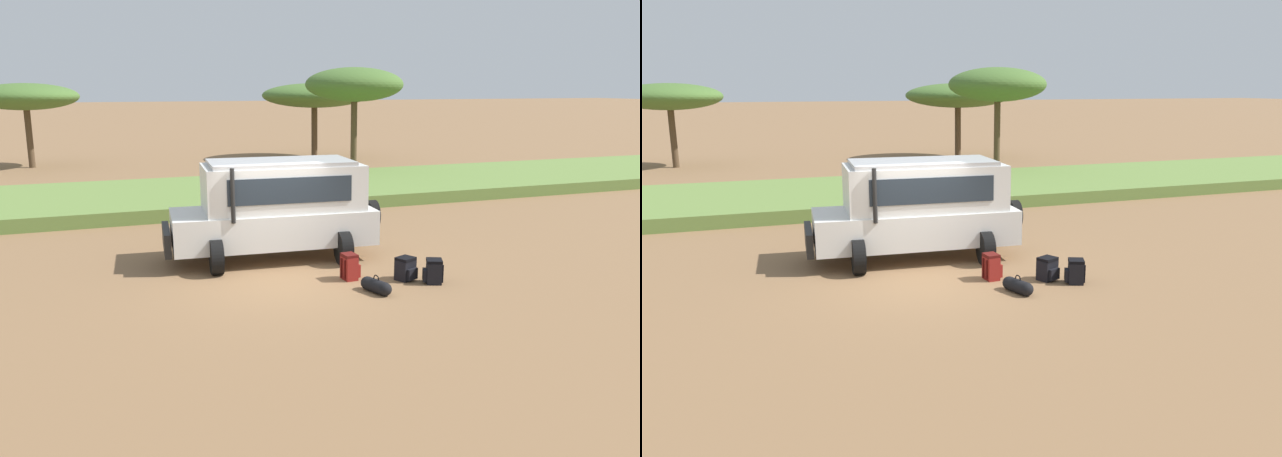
{
  "view_description": "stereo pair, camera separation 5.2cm",
  "coord_description": "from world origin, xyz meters",
  "views": [
    {
      "loc": [
        -3.76,
        -12.72,
        4.21
      ],
      "look_at": [
        0.99,
        0.39,
        1.0
      ],
      "focal_mm": 35.0,
      "sensor_mm": 36.0,
      "label": 1
    },
    {
      "loc": [
        -3.71,
        -12.74,
        4.21
      ],
      "look_at": [
        0.99,
        0.39,
        1.0
      ],
      "focal_mm": 35.0,
      "sensor_mm": 36.0,
      "label": 2
    }
  ],
  "objects": [
    {
      "name": "grass_bank",
      "position": [
        0.0,
        10.3,
        0.22
      ],
      "size": [
        120.0,
        7.0,
        0.44
      ],
      "color": "olive",
      "rests_on": "ground_plane"
    },
    {
      "name": "acacia_tree_left_mid",
      "position": [
        7.56,
        13.97,
        4.22
      ],
      "size": [
        4.53,
        4.05,
        5.01
      ],
      "color": "brown",
      "rests_on": "ground_plane"
    },
    {
      "name": "ground_plane",
      "position": [
        0.0,
        0.0,
        0.0
      ],
      "size": [
        320.0,
        320.0,
        0.0
      ],
      "primitive_type": "plane",
      "color": "olive"
    },
    {
      "name": "backpack_beside_front_wheel",
      "position": [
        2.52,
        -0.94,
        0.25
      ],
      "size": [
        0.49,
        0.51,
        0.52
      ],
      "color": "black",
      "rests_on": "ground_plane"
    },
    {
      "name": "backpack_near_rear_wheel",
      "position": [
        2.99,
        -1.34,
        0.26
      ],
      "size": [
        0.5,
        0.48,
        0.53
      ],
      "color": "black",
      "rests_on": "ground_plane"
    },
    {
      "name": "acacia_tree_far_left",
      "position": [
        -6.87,
        23.02,
        3.62
      ],
      "size": [
        5.25,
        4.64,
        4.33
      ],
      "color": "brown",
      "rests_on": "ground_plane"
    },
    {
      "name": "backpack_cluster_center",
      "position": [
        1.37,
        -0.48,
        0.28
      ],
      "size": [
        0.41,
        0.4,
        0.59
      ],
      "color": "maroon",
      "rests_on": "ground_plane"
    },
    {
      "name": "duffel_bag_low_black_case",
      "position": [
        1.54,
        -1.51,
        0.14
      ],
      "size": [
        0.45,
        0.79,
        0.38
      ],
      "color": "black",
      "rests_on": "ground_plane"
    },
    {
      "name": "acacia_tree_centre_back",
      "position": [
        8.43,
        21.93,
        3.62
      ],
      "size": [
        6.03,
        6.23,
        4.33
      ],
      "color": "brown",
      "rests_on": "ground_plane"
    },
    {
      "name": "safari_vehicle",
      "position": [
        0.36,
        1.77,
        1.29
      ],
      "size": [
        5.42,
        2.97,
        2.44
      ],
      "color": "silver",
      "rests_on": "ground_plane"
    }
  ]
}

